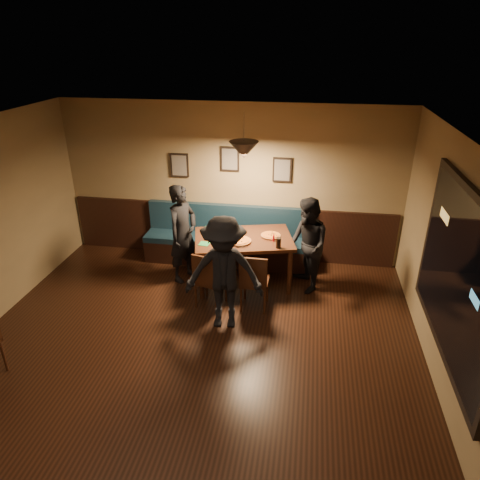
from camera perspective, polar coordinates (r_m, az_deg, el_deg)
The scene contains 26 objects.
floor at distance 5.55m, azimuth -7.93°, elevation -18.38°, with size 7.00×7.00×0.00m, color black.
ceiling at distance 4.15m, azimuth -10.25°, elevation 10.86°, with size 7.00×7.00×0.00m, color silver.
wall_back at distance 7.80m, azimuth -1.25°, elevation 7.32°, with size 6.00×6.00×0.00m, color #8C704F.
wall_right at distance 4.79m, azimuth 28.13°, elevation -8.25°, with size 7.00×7.00×0.00m, color #8C704F.
wainscot at distance 8.10m, azimuth -1.23°, elevation 1.19°, with size 5.88×0.06×1.00m, color black.
booth_bench at distance 7.86m, azimuth -1.58°, elevation 0.40°, with size 3.00×0.60×1.00m, color #0F232D, non-canonical shape.
window_frame at distance 5.14m, azimuth 26.37°, elevation -4.27°, with size 0.06×2.56×1.86m, color black.
window_glass at distance 5.13m, azimuth 26.05°, elevation -4.26°, with size 2.40×2.40×0.00m, color black.
picture_left at distance 7.89m, azimuth -7.84°, elevation 9.59°, with size 0.32×0.04×0.42m, color black.
picture_center at distance 7.65m, azimuth -1.32°, elevation 10.46°, with size 0.32×0.04×0.42m, color black.
picture_right at distance 7.58m, azimuth 5.48°, elevation 9.05°, with size 0.32×0.04×0.42m, color black.
pendant_lamp at distance 6.58m, azimuth 0.50°, elevation 11.60°, with size 0.44×0.44×0.25m, color black.
dining_table at distance 7.24m, azimuth 0.44°, elevation -2.67°, with size 1.55×0.99×0.83m, color black.
chair_near_left at distance 6.66m, azimuth -3.82°, elevation -5.00°, with size 0.40×0.40×0.91m, color black, non-canonical shape.
chair_near_right at distance 6.59m, azimuth 1.92°, elevation -5.21°, with size 0.41×0.41×0.93m, color #311C0D, non-canonical shape.
diner_left at distance 7.26m, azimuth -7.42°, elevation 0.83°, with size 0.60×0.40×1.66m, color black.
diner_right at distance 7.00m, azimuth 8.66°, elevation -0.73°, with size 0.75×0.58×1.54m, color black.
diner_front at distance 6.02m, azimuth -2.10°, elevation -4.35°, with size 1.08×0.62×1.67m, color black.
pizza_a at distance 7.24m, azimuth -3.06°, elevation 1.14°, with size 0.36×0.36×0.04m, color #C37124.
pizza_b at distance 6.90m, azimuth -0.06°, elevation -0.11°, with size 0.37×0.37×0.04m, color gold.
pizza_c at distance 7.11m, azimuth 4.00°, elevation 0.60°, with size 0.32×0.32×0.04m, color orange.
soda_glass at distance 6.72m, azimuth 5.01°, elevation -0.38°, with size 0.08×0.08×0.16m, color black.
tabasco_bottle at distance 6.92m, azimuth 4.39°, elevation 0.31°, with size 0.03×0.03×0.13m, color #A00514.
napkin_a at distance 7.41m, azimuth -4.05°, elevation 1.54°, with size 0.16×0.16×0.01m, color #217B2F.
napkin_b at distance 6.87m, azimuth -4.66°, elevation -0.48°, with size 0.16×0.16×0.01m, color #1D6E35.
cutlery_set at distance 6.74m, azimuth -0.44°, elevation -0.92°, with size 0.02×0.17×0.00m, color silver.
Camera 1 is at (1.35, -3.80, 3.81)m, focal length 32.91 mm.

